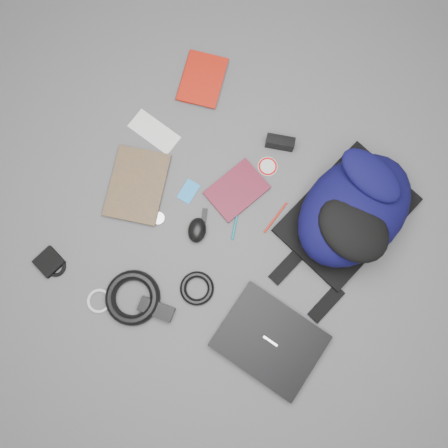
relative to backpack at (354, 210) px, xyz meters
The scene contains 22 objects.
ground 0.48m from the backpack, 144.18° to the right, with size 4.00×4.00×0.00m, color #4F4F51.
backpack is the anchor object (origin of this frame).
laptop 0.56m from the backpack, 91.63° to the right, with size 0.36×0.28×0.04m, color black.
textbook_red 0.86m from the backpack, 169.28° to the left, with size 0.16×0.22×0.02m, color #961208.
comic_book 0.92m from the backpack, 157.28° to the right, with size 0.21×0.29×0.02m, color #9D740B.
envelope 0.83m from the backpack, behind, with size 0.20×0.09×0.00m, color silver.
dvd_case 0.44m from the backpack, 161.76° to the right, with size 0.15×0.22×0.02m, color #460D1A.
compact_camera 0.39m from the backpack, 163.08° to the left, with size 0.11×0.04×0.06m, color black.
sticker_disc 0.37m from the backpack, behind, with size 0.08×0.08×0.00m, color silver.
pen_teal 0.44m from the backpack, 146.49° to the right, with size 0.01×0.01×0.16m, color #0C616F.
pen_red 0.29m from the backpack, 146.73° to the right, with size 0.01×0.01×0.15m, color #A51A0C.
id_badge 0.62m from the backpack, 157.48° to the right, with size 0.06×0.09×0.00m, color #1973BF.
usb_black 0.55m from the backpack, 148.60° to the right, with size 0.02×0.05×0.01m, color black.
mouse 0.58m from the backpack, 142.54° to the right, with size 0.07×0.10×0.05m, color black.
headphone_left 0.79m from the backpack, 152.41° to the right, with size 0.05×0.05×0.01m, color #A9A9AB.
headphone_right 0.73m from the backpack, 147.69° to the right, with size 0.05×0.05×0.01m, color silver.
cable_coil 0.64m from the backpack, 122.64° to the right, with size 0.13×0.13×0.02m, color black.
power_brick 0.81m from the backpack, 122.43° to the right, with size 0.13×0.06×0.03m, color black.
power_cord_coil 0.87m from the backpack, 127.48° to the right, with size 0.21×0.21×0.04m, color black.
pouch 1.14m from the backpack, 139.58° to the right, with size 0.09×0.09×0.02m, color black.
earbud_coil 1.12m from the backpack, 138.50° to the right, with size 0.08×0.08×0.01m, color black.
white_cable_coil 0.99m from the backpack, 129.50° to the right, with size 0.09×0.09×0.01m, color beige.
Camera 1 is at (0.14, -0.23, 1.65)m, focal length 35.00 mm.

